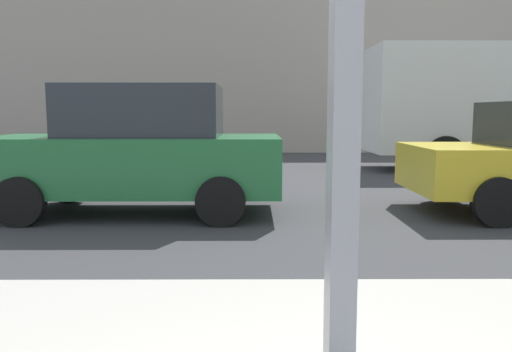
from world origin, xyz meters
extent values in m
plane|color=#38383A|center=(0.00, 8.00, 0.00)|extent=(60.00, 60.00, 0.00)
cube|color=#A89E8E|center=(0.00, 18.08, 2.71)|extent=(28.00, 1.20, 5.42)
cube|color=#236B38|center=(-1.85, 6.42, 0.71)|extent=(4.11, 1.72, 0.79)
cube|color=#282D33|center=(-1.70, 6.42, 1.46)|extent=(2.14, 1.51, 0.71)
cylinder|color=black|center=(-0.58, 7.28, 0.32)|extent=(0.64, 0.18, 0.64)
cylinder|color=black|center=(-0.58, 5.56, 0.32)|extent=(0.64, 0.18, 0.64)
cylinder|color=black|center=(-3.13, 7.28, 0.32)|extent=(0.64, 0.18, 0.64)
cylinder|color=black|center=(-3.13, 5.56, 0.32)|extent=(0.64, 0.18, 0.64)
cylinder|color=black|center=(2.92, 7.34, 0.32)|extent=(0.64, 0.18, 0.64)
cylinder|color=black|center=(2.92, 5.51, 0.32)|extent=(0.64, 0.18, 0.64)
cube|color=silver|center=(5.03, 12.05, 1.75)|extent=(4.55, 2.20, 2.60)
cylinder|color=black|center=(4.27, 13.15, 0.45)|extent=(0.90, 0.24, 0.90)
cylinder|color=black|center=(4.27, 10.95, 0.45)|extent=(0.90, 0.24, 0.90)
camera|label=1|loc=(-0.17, -0.87, 1.45)|focal=36.11mm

